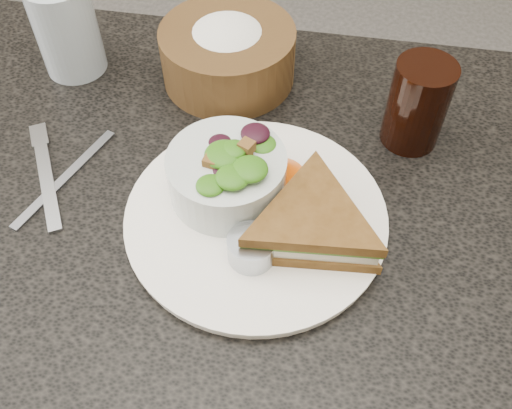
{
  "coord_description": "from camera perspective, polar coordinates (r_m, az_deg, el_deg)",
  "views": [
    {
      "loc": [
        0.13,
        -0.41,
        1.28
      ],
      "look_at": [
        0.06,
        -0.02,
        0.78
      ],
      "focal_mm": 40.0,
      "sensor_mm": 36.0,
      "label": 1
    }
  ],
  "objects": [
    {
      "name": "dinner_plate",
      "position": [
        0.65,
        0.0,
        -1.27
      ],
      "size": [
        0.3,
        0.3,
        0.01
      ],
      "primitive_type": "cylinder",
      "color": "white",
      "rests_on": "dining_table"
    },
    {
      "name": "dining_table",
      "position": [
        1.0,
        -3.47,
        -12.84
      ],
      "size": [
        1.0,
        0.7,
        0.75
      ],
      "primitive_type": "cube",
      "color": "black",
      "rests_on": "floor"
    },
    {
      "name": "dressing_ramekin",
      "position": [
        0.6,
        -0.48,
        -4.41
      ],
      "size": [
        0.05,
        0.05,
        0.03
      ],
      "primitive_type": "cylinder",
      "rotation": [
        0.0,
        0.0,
        0.05
      ],
      "color": "#989FA8",
      "rests_on": "dinner_plate"
    },
    {
      "name": "sandwich",
      "position": [
        0.61,
        5.64,
        -1.93
      ],
      "size": [
        0.19,
        0.19,
        0.05
      ],
      "primitive_type": null,
      "rotation": [
        0.0,
        0.0,
        0.08
      ],
      "color": "brown",
      "rests_on": "dinner_plate"
    },
    {
      "name": "knife",
      "position": [
        0.74,
        -18.51,
        2.57
      ],
      "size": [
        0.07,
        0.17,
        0.0
      ],
      "primitive_type": "cube",
      "rotation": [
        0.0,
        0.0,
        -0.35
      ],
      "color": "gray",
      "rests_on": "dining_table"
    },
    {
      "name": "cola_glass",
      "position": [
        0.73,
        15.95,
        9.97
      ],
      "size": [
        0.09,
        0.09,
        0.13
      ],
      "primitive_type": null,
      "rotation": [
        0.0,
        0.0,
        0.26
      ],
      "color": "black",
      "rests_on": "dining_table"
    },
    {
      "name": "floor",
      "position": [
        1.35,
        -2.66,
        -19.6
      ],
      "size": [
        6.0,
        6.0,
        0.0
      ],
      "primitive_type": "plane",
      "color": "#625E5C",
      "rests_on": "ground"
    },
    {
      "name": "orange_wedge",
      "position": [
        0.67,
        2.58,
        3.6
      ],
      "size": [
        0.09,
        0.09,
        0.03
      ],
      "primitive_type": "cone",
      "rotation": [
        0.0,
        0.0,
        0.81
      ],
      "color": "#FB5A07",
      "rests_on": "dinner_plate"
    },
    {
      "name": "fork",
      "position": [
        0.74,
        -20.19,
        2.3
      ],
      "size": [
        0.09,
        0.15,
        0.0
      ],
      "primitive_type": "cube",
      "rotation": [
        0.0,
        0.0,
        0.51
      ],
      "color": "#9DA0A5",
      "rests_on": "dining_table"
    },
    {
      "name": "salad_bowl",
      "position": [
        0.64,
        -2.96,
        3.58
      ],
      "size": [
        0.17,
        0.17,
        0.08
      ],
      "primitive_type": null,
      "rotation": [
        0.0,
        0.0,
        0.33
      ],
      "color": "silver",
      "rests_on": "dinner_plate"
    },
    {
      "name": "bread_basket",
      "position": [
        0.8,
        -2.85,
        15.51
      ],
      "size": [
        0.22,
        0.22,
        0.1
      ],
      "primitive_type": null,
      "rotation": [
        0.0,
        0.0,
        -0.22
      ],
      "color": "brown",
      "rests_on": "dining_table"
    },
    {
      "name": "water_glass",
      "position": [
        0.86,
        -18.44,
        16.37
      ],
      "size": [
        0.1,
        0.1,
        0.13
      ],
      "primitive_type": "cylinder",
      "rotation": [
        0.0,
        0.0,
        0.22
      ],
      "color": "#A0AEBA",
      "rests_on": "dining_table"
    }
  ]
}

